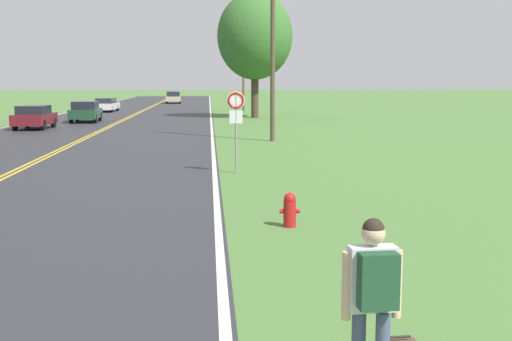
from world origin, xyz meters
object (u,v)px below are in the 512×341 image
(hitchhiker_person, at_px, (373,289))
(car_white_sedan_distant, at_px, (106,105))
(car_maroon_sedan_mid_far, at_px, (34,117))
(tree_mid_treeline, at_px, (255,36))
(car_dark_green_sedan_receding, at_px, (86,111))
(car_champagne_van_horizon, at_px, (173,97))
(fire_hydrant, at_px, (290,209))
(traffic_sign, at_px, (236,111))

(hitchhiker_person, height_order, car_white_sedan_distant, hitchhiker_person)
(car_maroon_sedan_mid_far, bearing_deg, car_white_sedan_distant, -1.25)
(tree_mid_treeline, bearing_deg, car_maroon_sedan_mid_far, -143.05)
(car_dark_green_sedan_receding, xyz_separation_m, car_white_sedan_distant, (-0.89, 15.56, -0.10))
(car_champagne_van_horizon, bearing_deg, car_white_sedan_distant, -16.22)
(hitchhiker_person, xyz_separation_m, car_maroon_sedan_mid_far, (-12.71, 35.94, -0.32))
(hitchhiker_person, height_order, tree_mid_treeline, tree_mid_treeline)
(tree_mid_treeline, height_order, car_maroon_sedan_mid_far, tree_mid_treeline)
(fire_hydrant, relative_size, car_champagne_van_horizon, 0.16)
(traffic_sign, xyz_separation_m, tree_mid_treeline, (2.91, 31.67, 4.55))
(fire_hydrant, height_order, tree_mid_treeline, tree_mid_treeline)
(car_white_sedan_distant, bearing_deg, hitchhiker_person, -165.88)
(hitchhiker_person, bearing_deg, traffic_sign, -0.94)
(traffic_sign, relative_size, car_maroon_sedan_mid_far, 0.69)
(fire_hydrant, relative_size, car_dark_green_sedan_receding, 0.18)
(car_maroon_sedan_mid_far, xyz_separation_m, car_white_sedan_distant, (1.09, 22.18, -0.08))
(traffic_sign, bearing_deg, car_champagne_van_horizon, 94.93)
(traffic_sign, height_order, car_white_sedan_distant, traffic_sign)
(fire_hydrant, xyz_separation_m, car_champagne_van_horizon, (-6.40, 72.91, 0.47))
(traffic_sign, bearing_deg, car_dark_green_sedan_receding, 110.34)
(car_maroon_sedan_mid_far, xyz_separation_m, car_champagne_van_horizon, (6.42, 44.41, 0.07))
(car_maroon_sedan_mid_far, height_order, car_dark_green_sedan_receding, car_dark_green_sedan_receding)
(car_dark_green_sedan_receding, relative_size, car_champagne_van_horizon, 0.90)
(car_dark_green_sedan_receding, bearing_deg, car_champagne_van_horizon, -8.55)
(traffic_sign, distance_m, car_champagne_van_horizon, 65.10)
(traffic_sign, xyz_separation_m, car_champagne_van_horizon, (-5.60, 64.85, -1.23))
(car_white_sedan_distant, bearing_deg, fire_hydrant, -164.15)
(hitchhiker_person, xyz_separation_m, traffic_sign, (-0.69, 15.49, 0.98))
(hitchhiker_person, bearing_deg, tree_mid_treeline, -6.17)
(fire_hydrant, bearing_deg, hitchhiker_person, -90.91)
(fire_hydrant, height_order, car_maroon_sedan_mid_far, car_maroon_sedan_mid_far)
(hitchhiker_person, relative_size, car_white_sedan_distant, 0.38)
(fire_hydrant, bearing_deg, tree_mid_treeline, 86.98)
(traffic_sign, height_order, car_maroon_sedan_mid_far, traffic_sign)
(tree_mid_treeline, xyz_separation_m, car_white_sedan_distant, (-13.83, 10.95, -5.93))
(traffic_sign, xyz_separation_m, car_maroon_sedan_mid_far, (-12.02, 20.45, -1.30))
(car_dark_green_sedan_receding, bearing_deg, hitchhiker_person, -167.71)
(fire_hydrant, relative_size, tree_mid_treeline, 0.07)
(car_maroon_sedan_mid_far, bearing_deg, traffic_sign, -147.97)
(hitchhiker_person, relative_size, fire_hydrant, 2.42)
(car_white_sedan_distant, bearing_deg, car_champagne_van_horizon, -10.67)
(car_white_sedan_distant, distance_m, car_champagne_van_horizon, 22.86)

